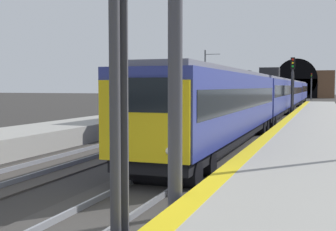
% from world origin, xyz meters
% --- Properties ---
extents(platform_right_edge_strip, '(112.00, 0.50, 0.01)m').
position_xyz_m(platform_right_edge_strip, '(0.00, -2.43, 0.92)').
color(platform_right_edge_strip, yellow).
rests_on(platform_right_edge_strip, platform_right).
extents(track_main_line, '(160.00, 3.18, 0.21)m').
position_xyz_m(track_main_line, '(0.00, 0.00, 0.04)').
color(track_main_line, '#383533').
rests_on(track_main_line, ground_plane).
extents(train_main_approaching, '(76.62, 2.84, 4.65)m').
position_xyz_m(train_main_approaching, '(41.52, -0.00, 2.14)').
color(train_main_approaching, navy).
rests_on(train_main_approaching, ground_plane).
extents(train_adjacent_platform, '(41.10, 3.27, 4.94)m').
position_xyz_m(train_adjacent_platform, '(36.14, 4.83, 2.31)').
color(train_adjacent_platform, navy).
rests_on(train_adjacent_platform, ground_plane).
extents(railway_signal_near, '(0.39, 0.38, 5.70)m').
position_xyz_m(railway_signal_near, '(-2.00, -1.84, 3.42)').
color(railway_signal_near, '#38383D').
rests_on(railway_signal_near, ground_plane).
extents(railway_signal_mid, '(0.39, 0.38, 5.61)m').
position_xyz_m(railway_signal_mid, '(33.73, -1.84, 3.38)').
color(railway_signal_mid, '#38383D').
rests_on(railway_signal_mid, ground_plane).
extents(railway_signal_far, '(0.39, 0.38, 5.88)m').
position_xyz_m(railway_signal_far, '(90.08, -1.84, 3.52)').
color(railway_signal_far, '#4C4C54').
rests_on(railway_signal_far, ground_plane).
extents(tunnel_portal, '(2.50, 18.57, 10.40)m').
position_xyz_m(tunnel_portal, '(110.46, 2.42, 3.55)').
color(tunnel_portal, brown).
rests_on(tunnel_portal, ground_plane).
extents(catenary_mast_far, '(0.22, 2.22, 8.01)m').
position_xyz_m(catenary_mast_far, '(51.48, 11.07, 4.12)').
color(catenary_mast_far, '#595B60').
rests_on(catenary_mast_far, ground_plane).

